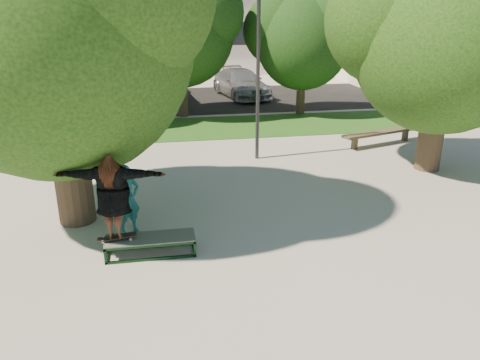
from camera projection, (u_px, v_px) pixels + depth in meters
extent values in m
plane|color=gray|center=(260.00, 225.00, 10.87)|extent=(120.00, 120.00, 0.00)
cube|color=#214F16|center=(234.00, 126.00, 19.80)|extent=(30.00, 4.00, 0.02)
cube|color=black|center=(197.00, 99.00, 25.64)|extent=(40.00, 8.00, 0.01)
cylinder|color=#38281E|center=(70.00, 156.00, 10.54)|extent=(0.84, 0.84, 3.20)
sphere|color=#11360E|center=(55.00, 42.00, 9.68)|extent=(5.80, 5.80, 5.80)
cylinder|color=#38281E|center=(433.00, 122.00, 14.12)|extent=(0.76, 0.76, 3.00)
sphere|color=#11360E|center=(444.00, 43.00, 13.33)|extent=(5.20, 5.20, 5.20)
sphere|color=#11360E|center=(392.00, 19.00, 13.61)|extent=(3.90, 3.90, 3.90)
cylinder|color=#38281E|center=(51.00, 93.00, 19.45)|extent=(0.44, 0.44, 2.80)
sphere|color=black|center=(44.00, 42.00, 18.74)|extent=(4.40, 4.40, 4.40)
sphere|color=black|center=(17.00, 27.00, 18.97)|extent=(3.30, 3.30, 3.30)
sphere|color=black|center=(65.00, 22.00, 18.23)|extent=(3.08, 3.08, 3.08)
cylinder|color=#38281E|center=(182.00, 83.00, 21.26)|extent=(0.50, 0.50, 3.00)
sphere|color=black|center=(180.00, 32.00, 20.49)|extent=(4.80, 4.80, 4.80)
sphere|color=black|center=(151.00, 18.00, 20.75)|extent=(3.60, 3.60, 3.60)
sphere|color=black|center=(205.00, 12.00, 19.94)|extent=(3.36, 3.36, 3.36)
cylinder|color=#38281E|center=(301.00, 86.00, 21.79)|extent=(0.40, 0.40, 2.60)
sphere|color=black|center=(303.00, 43.00, 21.12)|extent=(4.20, 4.20, 4.20)
sphere|color=black|center=(277.00, 31.00, 21.34)|extent=(3.15, 3.15, 3.15)
sphere|color=black|center=(327.00, 26.00, 20.64)|extent=(2.94, 2.94, 2.94)
cylinder|color=#2D2D30|center=(258.00, 67.00, 14.61)|extent=(0.12, 0.12, 6.00)
cube|color=black|center=(155.00, 34.00, 32.52)|extent=(27.60, 0.12, 1.60)
cube|color=silver|center=(443.00, 19.00, 32.80)|extent=(15.00, 10.00, 8.00)
cube|color=#475147|center=(150.00, 238.00, 9.46)|extent=(1.80, 0.60, 0.03)
cylinder|color=white|center=(103.00, 242.00, 9.22)|extent=(0.06, 0.03, 0.06)
cylinder|color=white|center=(103.00, 238.00, 9.37)|extent=(0.06, 0.03, 0.06)
cylinder|color=white|center=(131.00, 239.00, 9.31)|extent=(0.06, 0.03, 0.06)
cylinder|color=white|center=(131.00, 236.00, 9.46)|extent=(0.06, 0.03, 0.06)
cube|color=black|center=(117.00, 237.00, 9.32)|extent=(0.78, 0.20, 0.10)
imported|color=brown|center=(113.00, 196.00, 9.02)|extent=(2.19, 0.96, 1.73)
imported|color=#1B6869|center=(127.00, 199.00, 10.22)|extent=(0.70, 0.63, 1.60)
cube|color=#4C422E|center=(355.00, 143.00, 16.62)|extent=(0.21, 0.21, 0.45)
cube|color=#4C422E|center=(405.00, 135.00, 17.68)|extent=(0.21, 0.21, 0.45)
cube|color=#4C422E|center=(381.00, 132.00, 17.06)|extent=(3.33, 1.42, 0.09)
imported|color=#ACACB1|center=(20.00, 93.00, 23.77)|extent=(2.30, 4.22, 1.36)
imported|color=black|center=(107.00, 92.00, 24.07)|extent=(1.59, 4.05, 1.31)
imported|color=#5C5D61|center=(159.00, 85.00, 25.51)|extent=(2.93, 5.63, 1.51)
imported|color=#A2A2A6|center=(241.00, 83.00, 26.27)|extent=(3.00, 5.47, 1.50)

